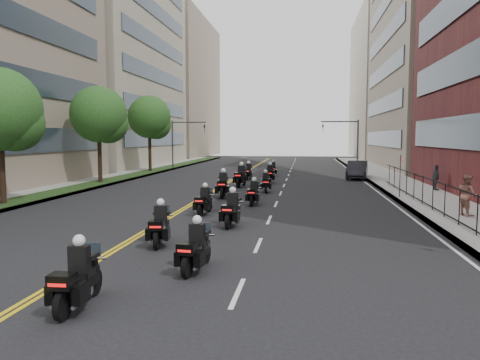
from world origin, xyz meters
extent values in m
plane|color=black|center=(0.00, 0.00, 0.00)|extent=(160.00, 160.00, 0.00)
cube|color=gray|center=(12.00, 25.00, 0.07)|extent=(4.00, 90.00, 0.15)
cube|color=gray|center=(-12.00, 25.00, 0.07)|extent=(4.00, 90.00, 0.15)
cube|color=#1A3513|center=(-11.20, 25.00, 0.17)|extent=(2.00, 90.00, 0.04)
cube|color=#333F4C|center=(13.95, 17.00, 3.50)|extent=(0.12, 25.80, 1.80)
cube|color=#333F4C|center=(13.95, 17.00, 7.50)|extent=(0.12, 25.80, 1.80)
cube|color=gray|center=(21.50, 48.00, 15.00)|extent=(15.00, 28.00, 30.00)
cube|color=#333F4C|center=(13.95, 48.00, 3.50)|extent=(0.12, 24.08, 1.80)
cube|color=#333F4C|center=(13.95, 48.00, 7.50)|extent=(0.12, 24.08, 1.80)
cube|color=#333F4C|center=(13.95, 48.00, 11.50)|extent=(0.12, 24.08, 1.80)
cube|color=#333F4C|center=(13.95, 48.00, 15.50)|extent=(0.12, 24.08, 1.80)
cube|color=#333F4C|center=(13.95, 48.00, 19.50)|extent=(0.12, 24.08, 1.80)
cube|color=#9E967F|center=(21.50, 78.00, 13.00)|extent=(15.00, 28.00, 26.00)
cube|color=#333F4C|center=(-13.95, 17.00, 3.50)|extent=(0.12, 25.80, 1.80)
cube|color=#333F4C|center=(-13.95, 17.00, 7.50)|extent=(0.12, 25.80, 1.80)
cube|color=#333F4C|center=(-13.95, 17.00, 11.50)|extent=(0.12, 25.80, 1.80)
cube|color=#9E967F|center=(-22.00, 48.00, 17.00)|extent=(16.00, 28.00, 34.00)
cube|color=#333F4C|center=(-13.95, 48.00, 3.50)|extent=(0.12, 24.08, 1.80)
cube|color=#333F4C|center=(-13.95, 48.00, 7.50)|extent=(0.12, 24.08, 1.80)
cube|color=#333F4C|center=(-13.95, 48.00, 11.50)|extent=(0.12, 24.08, 1.80)
cube|color=#333F4C|center=(-13.95, 48.00, 15.50)|extent=(0.12, 24.08, 1.80)
cube|color=#333F4C|center=(-13.95, 48.00, 19.50)|extent=(0.12, 24.08, 1.80)
cube|color=gray|center=(-22.00, 78.00, 13.00)|extent=(16.00, 28.00, 26.00)
cube|color=black|center=(11.00, 12.00, 1.60)|extent=(0.05, 28.00, 0.05)
cube|color=black|center=(11.00, 12.00, 0.30)|extent=(0.05, 28.00, 0.05)
cylinder|color=#301D15|center=(-11.20, 12.00, 2.42)|extent=(0.32, 0.32, 4.83)
sphere|color=#234C19|center=(-10.60, 12.40, 4.49)|extent=(3.08, 3.08, 3.08)
cylinder|color=#301D15|center=(-11.20, 24.00, 2.55)|extent=(0.32, 0.32, 5.11)
sphere|color=#234C19|center=(-11.20, 24.00, 5.47)|extent=(4.40, 4.40, 4.40)
sphere|color=#234C19|center=(-10.60, 24.40, 4.75)|extent=(3.08, 3.08, 3.08)
cylinder|color=#301D15|center=(-11.20, 36.00, 2.69)|extent=(0.32, 0.32, 5.39)
sphere|color=#234C19|center=(-11.20, 36.00, 5.78)|extent=(4.40, 4.40, 4.40)
sphere|color=#234C19|center=(-10.60, 36.40, 5.00)|extent=(3.08, 3.08, 3.08)
cylinder|color=#3F3F44|center=(10.50, 42.00, 2.80)|extent=(0.18, 0.18, 5.60)
cylinder|color=#3F3F44|center=(8.50, 42.00, 5.40)|extent=(4.00, 0.14, 0.14)
imported|color=black|center=(6.70, 42.00, 4.60)|extent=(0.16, 0.20, 1.00)
cylinder|color=#3F3F44|center=(-10.50, 42.00, 2.80)|extent=(0.18, 0.18, 5.60)
cylinder|color=#3F3F44|center=(-8.50, 42.00, 5.40)|extent=(4.00, 0.14, 0.14)
imported|color=black|center=(-6.70, 42.00, 4.60)|extent=(0.16, 0.20, 1.00)
cylinder|color=black|center=(-0.09, -2.16, 0.33)|extent=(0.15, 0.65, 0.65)
cylinder|color=black|center=(-0.13, -0.63, 0.33)|extent=(0.15, 0.65, 0.65)
cube|color=black|center=(-0.11, -1.40, 0.59)|extent=(0.44, 1.30, 0.38)
cube|color=silver|center=(-0.11, -1.35, 0.37)|extent=(0.38, 0.54, 0.29)
cube|color=black|center=(-0.09, -2.16, 0.82)|extent=(0.51, 0.42, 0.31)
cube|color=red|center=(-0.08, -2.36, 0.80)|extent=(0.38, 0.04, 0.07)
cube|color=black|center=(-0.11, -1.35, 1.07)|extent=(0.43, 0.28, 0.59)
sphere|color=silver|center=(-0.11, -1.34, 1.47)|extent=(0.28, 0.28, 0.28)
cylinder|color=black|center=(1.71, 0.98, 0.31)|extent=(0.21, 0.64, 0.63)
cylinder|color=black|center=(1.89, 2.45, 0.31)|extent=(0.21, 0.64, 0.63)
cube|color=black|center=(1.80, 1.72, 0.57)|extent=(0.54, 1.29, 0.37)
cube|color=silver|center=(1.80, 1.76, 0.36)|extent=(0.41, 0.55, 0.28)
cube|color=black|center=(1.71, 0.98, 0.80)|extent=(0.53, 0.44, 0.30)
cube|color=red|center=(1.68, 0.79, 0.78)|extent=(0.37, 0.07, 0.06)
cube|color=black|center=(1.80, 1.76, 1.04)|extent=(0.44, 0.31, 0.57)
sphere|color=silver|center=(1.80, 1.77, 1.43)|extent=(0.27, 0.27, 0.27)
cylinder|color=black|center=(-0.07, 3.89, 0.32)|extent=(0.22, 0.66, 0.65)
cylinder|color=black|center=(-0.27, 5.41, 0.32)|extent=(0.22, 0.66, 0.65)
cube|color=black|center=(-0.17, 4.65, 0.59)|extent=(0.56, 1.33, 0.38)
cube|color=silver|center=(-0.18, 4.70, 0.37)|extent=(0.43, 0.57, 0.29)
cube|color=black|center=(-0.07, 3.89, 0.82)|extent=(0.54, 0.46, 0.31)
cube|color=red|center=(-0.05, 3.69, 0.80)|extent=(0.38, 0.08, 0.07)
cube|color=black|center=(-0.18, 4.70, 1.07)|extent=(0.45, 0.32, 0.59)
sphere|color=silver|center=(-0.18, 4.71, 1.47)|extent=(0.28, 0.28, 0.28)
cylinder|color=black|center=(1.72, 7.58, 0.33)|extent=(0.18, 0.67, 0.67)
cylinder|color=black|center=(1.83, 9.15, 0.33)|extent=(0.18, 0.67, 0.67)
cube|color=black|center=(1.77, 8.36, 0.61)|extent=(0.50, 1.35, 0.39)
cube|color=silver|center=(1.78, 8.41, 0.38)|extent=(0.41, 0.56, 0.29)
cube|color=black|center=(1.72, 7.58, 0.84)|extent=(0.54, 0.45, 0.31)
cube|color=red|center=(1.70, 7.38, 0.82)|extent=(0.39, 0.06, 0.07)
cube|color=black|center=(1.78, 8.41, 1.10)|extent=(0.45, 0.30, 0.61)
sphere|color=silver|center=(1.78, 8.42, 1.51)|extent=(0.28, 0.28, 0.28)
cylinder|color=black|center=(-0.07, 10.40, 0.31)|extent=(0.18, 0.63, 0.62)
cylinder|color=black|center=(0.06, 11.85, 0.31)|extent=(0.18, 0.63, 0.62)
cube|color=black|center=(-0.01, 11.12, 0.56)|extent=(0.49, 1.26, 0.36)
cube|color=silver|center=(0.00, 11.17, 0.35)|extent=(0.39, 0.53, 0.27)
cube|color=black|center=(-0.07, 10.40, 0.78)|extent=(0.51, 0.42, 0.29)
cube|color=red|center=(-0.09, 10.21, 0.76)|extent=(0.36, 0.06, 0.06)
cube|color=black|center=(0.00, 11.17, 1.02)|extent=(0.42, 0.29, 0.56)
sphere|color=silver|center=(0.00, 11.18, 1.40)|extent=(0.26, 0.26, 0.26)
cylinder|color=black|center=(1.96, 13.97, 0.31)|extent=(0.17, 0.62, 0.62)
cylinder|color=black|center=(2.05, 15.41, 0.31)|extent=(0.17, 0.62, 0.62)
cube|color=black|center=(2.01, 14.69, 0.56)|extent=(0.46, 1.25, 0.36)
cube|color=silver|center=(2.01, 14.73, 0.35)|extent=(0.38, 0.52, 0.27)
cube|color=black|center=(1.96, 13.97, 0.78)|extent=(0.50, 0.41, 0.29)
cube|color=red|center=(1.94, 13.78, 0.76)|extent=(0.36, 0.05, 0.06)
cube|color=black|center=(2.01, 14.73, 1.01)|extent=(0.41, 0.28, 0.56)
sphere|color=silver|center=(2.01, 14.74, 1.39)|extent=(0.26, 0.26, 0.26)
cylinder|color=black|center=(-0.17, 16.68, 0.36)|extent=(0.21, 0.74, 0.73)
cylinder|color=black|center=(-0.30, 18.39, 0.36)|extent=(0.21, 0.74, 0.73)
cube|color=black|center=(-0.23, 17.53, 0.66)|extent=(0.56, 1.48, 0.43)
cube|color=silver|center=(-0.24, 17.59, 0.42)|extent=(0.45, 0.62, 0.32)
cube|color=black|center=(-0.17, 16.68, 0.92)|extent=(0.59, 0.49, 0.34)
cube|color=red|center=(-0.15, 16.46, 0.90)|extent=(0.43, 0.07, 0.07)
cube|color=black|center=(-0.24, 17.59, 1.20)|extent=(0.49, 0.34, 0.66)
sphere|color=silver|center=(-0.24, 17.60, 1.65)|extent=(0.31, 0.31, 0.31)
cylinder|color=black|center=(2.23, 19.90, 0.31)|extent=(0.19, 0.62, 0.62)
cylinder|color=black|center=(2.08, 21.34, 0.31)|extent=(0.19, 0.62, 0.62)
cube|color=black|center=(2.15, 20.62, 0.56)|extent=(0.50, 1.25, 0.36)
cube|color=silver|center=(2.15, 20.67, 0.35)|extent=(0.39, 0.53, 0.27)
cube|color=black|center=(2.23, 19.90, 0.78)|extent=(0.51, 0.43, 0.29)
cube|color=red|center=(2.24, 19.71, 0.76)|extent=(0.36, 0.06, 0.06)
cube|color=black|center=(2.15, 20.67, 1.01)|extent=(0.42, 0.29, 0.56)
sphere|color=silver|center=(2.14, 20.68, 1.39)|extent=(0.26, 0.26, 0.26)
cylinder|color=black|center=(-0.04, 22.90, 0.38)|extent=(0.23, 0.76, 0.75)
cylinder|color=black|center=(0.14, 24.67, 0.38)|extent=(0.23, 0.76, 0.75)
cube|color=black|center=(0.05, 23.79, 0.69)|extent=(0.61, 1.53, 0.44)
cube|color=silver|center=(0.05, 23.84, 0.43)|extent=(0.48, 0.65, 0.33)
cube|color=black|center=(-0.04, 22.90, 0.95)|extent=(0.62, 0.52, 0.35)
cube|color=red|center=(-0.06, 22.67, 0.93)|extent=(0.44, 0.08, 0.08)
cube|color=black|center=(0.05, 23.84, 1.24)|extent=(0.52, 0.36, 0.69)
sphere|color=silver|center=(0.05, 23.85, 1.70)|extent=(0.32, 0.32, 0.32)
cylinder|color=black|center=(2.00, 26.18, 0.35)|extent=(0.16, 0.70, 0.69)
cylinder|color=black|center=(1.95, 27.80, 0.35)|extent=(0.16, 0.70, 0.69)
cube|color=black|center=(1.98, 26.99, 0.63)|extent=(0.47, 1.38, 0.41)
cube|color=silver|center=(1.97, 27.04, 0.40)|extent=(0.40, 0.57, 0.30)
cube|color=black|center=(2.00, 26.18, 0.87)|extent=(0.54, 0.44, 0.33)
cube|color=red|center=(2.00, 25.96, 0.85)|extent=(0.41, 0.04, 0.07)
cube|color=black|center=(1.97, 27.04, 1.14)|extent=(0.46, 0.30, 0.63)
sphere|color=silver|center=(1.97, 27.05, 1.57)|extent=(0.29, 0.29, 0.29)
cylinder|color=black|center=(-0.18, 28.95, 0.33)|extent=(0.18, 0.67, 0.66)
cylinder|color=black|center=(-0.08, 30.50, 0.33)|extent=(0.18, 0.67, 0.66)
cube|color=black|center=(-0.13, 29.72, 0.60)|extent=(0.49, 1.33, 0.39)
cube|color=silver|center=(-0.13, 29.77, 0.38)|extent=(0.40, 0.55, 0.29)
cube|color=black|center=(-0.18, 28.95, 0.83)|extent=(0.53, 0.44, 0.31)
cube|color=red|center=(-0.19, 28.75, 0.81)|extent=(0.39, 0.05, 0.07)
cube|color=black|center=(-0.13, 29.77, 1.08)|extent=(0.44, 0.30, 0.60)
sphere|color=silver|center=(-0.13, 29.78, 1.49)|extent=(0.28, 0.28, 0.28)
cylinder|color=black|center=(1.84, 32.52, 0.32)|extent=(0.17, 0.65, 0.64)
cylinder|color=black|center=(1.75, 34.02, 0.32)|extent=(0.17, 0.65, 0.64)
cube|color=black|center=(1.79, 33.27, 0.58)|extent=(0.48, 1.29, 0.38)
cube|color=silver|center=(1.79, 33.32, 0.37)|extent=(0.39, 0.54, 0.28)
cube|color=black|center=(1.84, 32.52, 0.81)|extent=(0.51, 0.43, 0.30)
cube|color=red|center=(1.85, 32.32, 0.79)|extent=(0.38, 0.05, 0.07)
cube|color=black|center=(1.79, 33.32, 1.05)|extent=(0.43, 0.29, 0.58)
sphere|color=silver|center=(1.79, 33.33, 1.45)|extent=(0.27, 0.27, 0.27)
imported|color=black|center=(9.40, 31.78, 0.80)|extent=(2.43, 5.06, 1.60)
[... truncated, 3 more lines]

